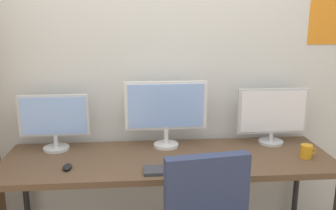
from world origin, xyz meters
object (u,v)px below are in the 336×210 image
at_px(computer_mouse, 67,167).
at_px(monitor_right, 272,114).
at_px(monitor_center, 166,109).
at_px(keyboard_main, 172,170).
at_px(desk, 169,164).
at_px(coffee_mug, 307,151).
at_px(monitor_left, 54,120).

bearing_deg(computer_mouse, monitor_right, 13.96).
relative_size(monitor_center, keyboard_main, 1.68).
height_order(monitor_right, computer_mouse, monitor_right).
bearing_deg(desk, computer_mouse, -167.48).
height_order(desk, computer_mouse, computer_mouse).
relative_size(monitor_right, keyboard_main, 1.50).
xyz_separation_m(monitor_center, keyboard_main, (0.00, -0.44, -0.27)).
distance_m(desk, computer_mouse, 0.66).
xyz_separation_m(monitor_right, coffee_mug, (0.14, -0.30, -0.18)).
distance_m(monitor_left, coffee_mug, 1.74).
relative_size(desk, monitor_center, 3.77).
distance_m(monitor_center, keyboard_main, 0.52).
height_order(monitor_center, computer_mouse, monitor_center).
bearing_deg(keyboard_main, computer_mouse, 172.33).
height_order(monitor_left, monitor_center, monitor_center).
distance_m(monitor_center, coffee_mug, 1.00).
bearing_deg(monitor_center, monitor_right, -0.00).
xyz_separation_m(keyboard_main, computer_mouse, (-0.64, 0.09, 0.01)).
relative_size(monitor_left, monitor_center, 0.83).
distance_m(monitor_left, keyboard_main, 0.93).
xyz_separation_m(monitor_left, monitor_center, (0.78, 0.00, 0.06)).
xyz_separation_m(monitor_left, monitor_right, (1.57, 0.00, 0.00)).
xyz_separation_m(monitor_right, keyboard_main, (-0.78, -0.44, -0.21)).
bearing_deg(coffee_mug, monitor_left, 170.02).
bearing_deg(monitor_left, monitor_right, 0.00).
bearing_deg(monitor_left, monitor_center, 0.01).
distance_m(desk, monitor_right, 0.86).
relative_size(desk, keyboard_main, 6.36).
height_order(monitor_left, monitor_right, monitor_right).
bearing_deg(monitor_right, monitor_left, -180.00).
xyz_separation_m(monitor_center, monitor_right, (0.78, -0.00, -0.05)).
bearing_deg(coffee_mug, desk, 174.55).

